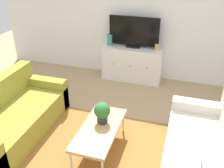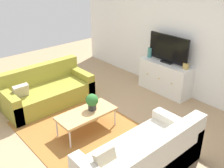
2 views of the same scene
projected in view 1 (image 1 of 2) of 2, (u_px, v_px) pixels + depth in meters
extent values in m
plane|color=tan|center=(101.00, 146.00, 3.75)|extent=(10.00, 10.00, 0.00)
cube|color=white|center=(141.00, 15.00, 5.25)|extent=(6.40, 0.12, 2.70)
cube|color=#9E662D|center=(98.00, 153.00, 3.62)|extent=(2.50, 1.90, 0.01)
cube|color=olive|center=(16.00, 123.00, 3.92)|extent=(0.88, 1.88, 0.41)
cube|color=olive|center=(44.00, 92.00, 4.59)|extent=(0.88, 0.18, 0.56)
cube|color=beige|center=(199.00, 161.00, 3.22)|extent=(0.88, 1.88, 0.41)
cube|color=beige|center=(200.00, 118.00, 3.89)|extent=(0.88, 0.18, 0.56)
cube|color=tan|center=(99.00, 129.00, 3.50)|extent=(0.50, 1.08, 0.04)
cylinder|color=silver|center=(71.00, 162.00, 3.23)|extent=(0.03, 0.03, 0.36)
cylinder|color=silver|center=(98.00, 118.00, 4.07)|extent=(0.03, 0.03, 0.36)
cylinder|color=silver|center=(123.00, 123.00, 3.96)|extent=(0.03, 0.03, 0.36)
cylinder|color=#2D2D2D|center=(102.00, 119.00, 3.58)|extent=(0.15, 0.15, 0.11)
sphere|color=#2D6B2D|center=(102.00, 110.00, 3.51)|extent=(0.23, 0.23, 0.23)
cube|color=white|center=(132.00, 63.00, 5.50)|extent=(1.26, 0.44, 0.73)
sphere|color=#B79338|center=(114.00, 64.00, 5.38)|extent=(0.03, 0.03, 0.03)
sphere|color=#B79338|center=(130.00, 66.00, 5.29)|extent=(0.03, 0.03, 0.03)
sphere|color=#B79338|center=(147.00, 68.00, 5.20)|extent=(0.03, 0.03, 0.03)
cube|color=black|center=(133.00, 46.00, 5.33)|extent=(0.28, 0.16, 0.04)
cube|color=black|center=(134.00, 31.00, 5.18)|extent=(1.04, 0.04, 0.60)
cylinder|color=teal|center=(110.00, 40.00, 5.40)|extent=(0.11, 0.11, 0.24)
cube|color=tan|center=(158.00, 47.00, 5.16)|extent=(0.11, 0.07, 0.13)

